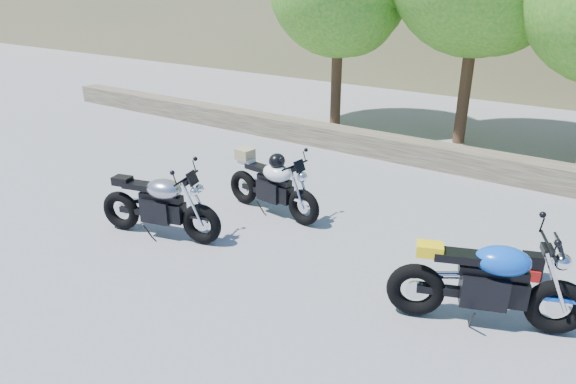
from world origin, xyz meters
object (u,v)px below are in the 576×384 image
object	(u,v)px
white_bike	(272,184)
blue_bike	(488,283)
silver_bike	(160,206)
backpack	(532,267)

from	to	relation	value
white_bike	blue_bike	size ratio (longest dim) A/B	0.94
silver_bike	blue_bike	xyz separation A→B (m)	(4.75, 0.56, 0.03)
white_bike	backpack	world-z (taller)	white_bike
silver_bike	blue_bike	distance (m)	4.79
silver_bike	white_bike	bearing A→B (deg)	46.94
white_bike	backpack	bearing A→B (deg)	9.58
white_bike	backpack	size ratio (longest dim) A/B	5.63
blue_bike	white_bike	bearing A→B (deg)	142.51
backpack	white_bike	bearing A→B (deg)	163.59
silver_bike	backpack	xyz separation A→B (m)	(5.02, 1.95, -0.34)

